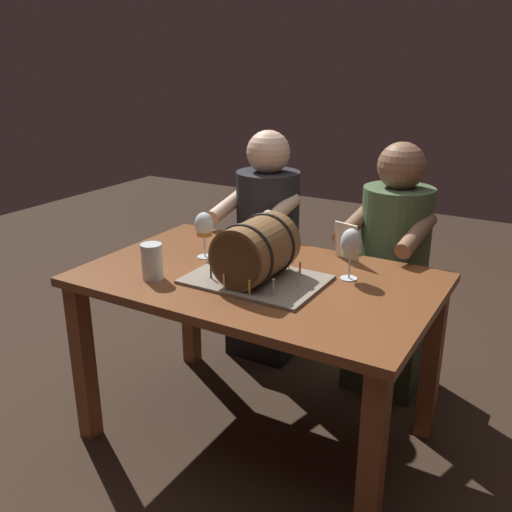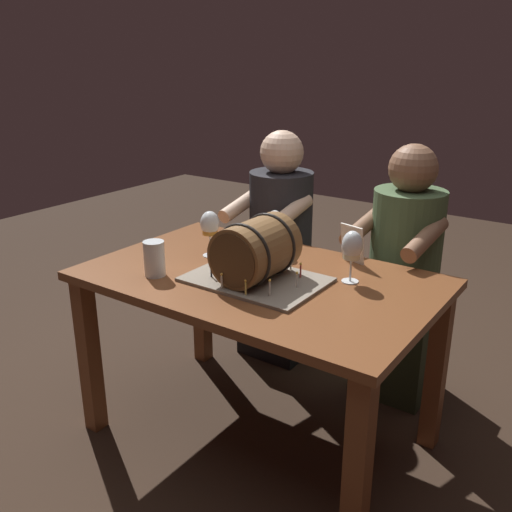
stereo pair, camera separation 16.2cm
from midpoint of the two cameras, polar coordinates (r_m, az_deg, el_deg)
ground_plane at (r=2.55m, az=2.20°, el=-17.52°), size 8.00×8.00×0.00m
dining_table at (r=2.23m, az=2.41°, el=-4.66°), size 1.35×0.85×0.73m
barrel_cake at (r=2.09m, az=2.22°, el=0.27°), size 0.50×0.35×0.25m
wine_glass_white at (r=2.12m, az=11.83°, el=0.80°), size 0.08×0.08×0.20m
wine_glass_rose at (r=2.40m, az=3.84°, el=3.15°), size 0.07×0.07×0.19m
wine_glass_amber at (r=2.35m, az=-2.71°, el=3.08°), size 0.08×0.08×0.20m
beer_pint at (r=2.18m, az=-8.12°, el=-0.48°), size 0.08×0.08×0.14m
menu_card at (r=2.34m, az=11.66°, el=1.18°), size 0.11×0.06×0.16m
person_seated_left at (r=2.95m, az=4.01°, el=-0.05°), size 0.37×0.46×1.19m
person_seated_right at (r=2.69m, az=16.18°, el=-2.93°), size 0.38×0.48×1.19m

